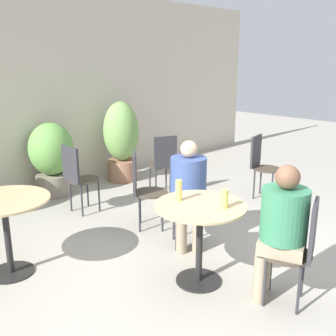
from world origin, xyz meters
TOP-DOWN VIEW (x-y plane):
  - ground_plane at (0.00, 0.00)m, footprint 20.00×20.00m
  - storefront_wall at (0.00, 3.51)m, footprint 10.00×0.06m
  - cafe_table_near at (-0.25, 0.01)m, footprint 0.81×0.81m
  - cafe_table_far at (-1.42, 1.34)m, footprint 0.83×0.83m
  - bistro_chair_0 at (0.06, -0.78)m, footprint 0.44×0.45m
  - bistro_chair_1 at (0.28, 0.67)m, footprint 0.46×0.47m
  - bistro_chair_2 at (1.16, 1.95)m, footprint 0.44×0.45m
  - bistro_chair_3 at (0.17, 1.27)m, footprint 0.47×0.47m
  - bistro_chair_4 at (2.12, 0.91)m, footprint 0.42×0.44m
  - bistro_chair_5 at (-0.13, 2.21)m, footprint 0.41×0.41m
  - seated_person_0 at (0.00, -0.64)m, footprint 0.43×0.45m
  - seated_person_1 at (0.19, 0.55)m, footprint 0.47×0.48m
  - beer_glass_0 at (-0.16, -0.18)m, footprint 0.06×0.06m
  - beer_glass_1 at (-0.31, 0.21)m, footprint 0.06×0.06m
  - potted_plant_1 at (0.00, 3.10)m, footprint 0.65×0.65m
  - potted_plant_2 at (1.20, 2.99)m, footprint 0.58×0.58m

SIDE VIEW (x-z plane):
  - ground_plane at x=0.00m, z-range 0.00..0.00m
  - bistro_chair_0 at x=0.06m, z-range 0.09..0.99m
  - bistro_chair_1 at x=0.28m, z-range 0.09..0.99m
  - bistro_chair_2 at x=1.16m, z-range 0.09..0.99m
  - bistro_chair_3 at x=0.17m, z-range 0.09..0.99m
  - bistro_chair_4 at x=2.12m, z-range 0.09..0.99m
  - bistro_chair_5 at x=-0.13m, z-range 0.09..0.99m
  - cafe_table_near at x=-0.25m, z-range 0.21..0.95m
  - cafe_table_far at x=-1.42m, z-range 0.21..0.96m
  - potted_plant_1 at x=0.00m, z-range 0.05..1.13m
  - seated_person_1 at x=0.19m, z-range 0.10..1.27m
  - potted_plant_2 at x=1.20m, z-range 0.04..1.34m
  - seated_person_0 at x=0.00m, z-range 0.10..1.28m
  - beer_glass_0 at x=-0.16m, z-range 0.75..0.91m
  - beer_glass_1 at x=-0.31m, z-range 0.75..0.93m
  - storefront_wall at x=0.00m, z-range 0.00..3.00m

